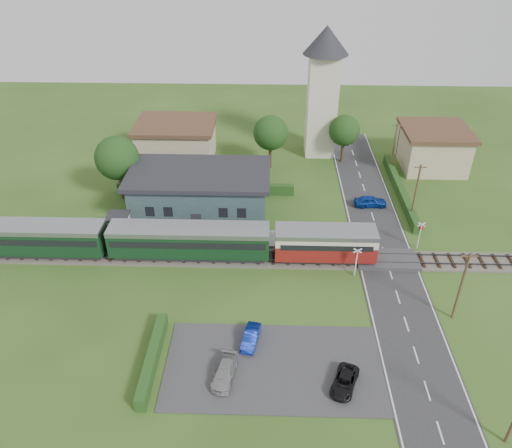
{
  "coord_description": "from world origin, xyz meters",
  "views": [
    {
      "loc": [
        -2.05,
        -38.8,
        30.73
      ],
      "look_at": [
        -3.35,
        4.0,
        2.97
      ],
      "focal_mm": 35.0,
      "sensor_mm": 36.0,
      "label": 1
    }
  ],
  "objects_px": {
    "car_park_silver": "(225,373)",
    "car_park_blue": "(251,337)",
    "car_on_road": "(370,201)",
    "pedestrian_far": "(142,228)",
    "car_park_dark": "(345,382)",
    "crossing_signal_far": "(420,231)",
    "equipment_hut": "(119,225)",
    "train": "(158,240)",
    "pedestrian_near": "(266,230)",
    "house_west": "(177,141)",
    "church_tower": "(323,83)",
    "house_east": "(433,147)",
    "station_building": "(200,192)",
    "crossing_signal_near": "(357,258)"
  },
  "relations": [
    {
      "from": "church_tower",
      "to": "pedestrian_near",
      "type": "bearing_deg",
      "value": -108.01
    },
    {
      "from": "pedestrian_near",
      "to": "house_west",
      "type": "bearing_deg",
      "value": -52.35
    },
    {
      "from": "crossing_signal_far",
      "to": "church_tower",
      "type": "bearing_deg",
      "value": 110.02
    },
    {
      "from": "car_on_road",
      "to": "pedestrian_far",
      "type": "relative_size",
      "value": 2.47
    },
    {
      "from": "church_tower",
      "to": "car_park_silver",
      "type": "height_order",
      "value": "church_tower"
    },
    {
      "from": "equipment_hut",
      "to": "car_park_dark",
      "type": "xyz_separation_m",
      "value": [
        21.82,
        -18.98,
        -1.18
      ]
    },
    {
      "from": "house_east",
      "to": "crossing_signal_far",
      "type": "bearing_deg",
      "value": -108.08
    },
    {
      "from": "station_building",
      "to": "pedestrian_far",
      "type": "bearing_deg",
      "value": -135.84
    },
    {
      "from": "equipment_hut",
      "to": "pedestrian_near",
      "type": "distance_m",
      "value": 15.73
    },
    {
      "from": "train",
      "to": "car_park_dark",
      "type": "bearing_deg",
      "value": -42.92
    },
    {
      "from": "car_park_dark",
      "to": "pedestrian_far",
      "type": "xyz_separation_m",
      "value": [
        -19.51,
        19.25,
        0.66
      ]
    },
    {
      "from": "equipment_hut",
      "to": "pedestrian_near",
      "type": "xyz_separation_m",
      "value": [
        15.72,
        0.4,
        -0.51
      ]
    },
    {
      "from": "train",
      "to": "car_park_silver",
      "type": "bearing_deg",
      "value": -62.49
    },
    {
      "from": "train",
      "to": "car_park_dark",
      "type": "distance_m",
      "value": 23.23
    },
    {
      "from": "station_building",
      "to": "car_park_dark",
      "type": "height_order",
      "value": "station_building"
    },
    {
      "from": "car_on_road",
      "to": "car_park_silver",
      "type": "relative_size",
      "value": 1.03
    },
    {
      "from": "car_park_blue",
      "to": "car_park_dark",
      "type": "xyz_separation_m",
      "value": [
        7.18,
        -4.26,
        -0.05
      ]
    },
    {
      "from": "crossing_signal_far",
      "to": "car_on_road",
      "type": "height_order",
      "value": "crossing_signal_far"
    },
    {
      "from": "station_building",
      "to": "pedestrian_far",
      "type": "xyz_separation_m",
      "value": [
        -5.69,
        -5.53,
        -1.47
      ]
    },
    {
      "from": "station_building",
      "to": "crossing_signal_near",
      "type": "height_order",
      "value": "station_building"
    },
    {
      "from": "train",
      "to": "pedestrian_far",
      "type": "bearing_deg",
      "value": 126.2
    },
    {
      "from": "equipment_hut",
      "to": "car_on_road",
      "type": "height_order",
      "value": "equipment_hut"
    },
    {
      "from": "church_tower",
      "to": "car_park_blue",
      "type": "distance_m",
      "value": 39.63
    },
    {
      "from": "equipment_hut",
      "to": "house_west",
      "type": "relative_size",
      "value": 0.24
    },
    {
      "from": "crossing_signal_near",
      "to": "pedestrian_near",
      "type": "distance_m",
      "value": 10.6
    },
    {
      "from": "car_park_dark",
      "to": "car_park_silver",
      "type": "bearing_deg",
      "value": -162.35
    },
    {
      "from": "crossing_signal_far",
      "to": "car_on_road",
      "type": "distance_m",
      "value": 9.34
    },
    {
      "from": "car_park_dark",
      "to": "car_on_road",
      "type": "bearing_deg",
      "value": 98.04
    },
    {
      "from": "car_park_silver",
      "to": "pedestrian_near",
      "type": "bearing_deg",
      "value": 90.34
    },
    {
      "from": "station_building",
      "to": "car_on_road",
      "type": "bearing_deg",
      "value": 5.44
    },
    {
      "from": "church_tower",
      "to": "pedestrian_far",
      "type": "bearing_deg",
      "value": -132.56
    },
    {
      "from": "crossing_signal_far",
      "to": "car_on_road",
      "type": "bearing_deg",
      "value": 112.76
    },
    {
      "from": "car_park_silver",
      "to": "church_tower",
      "type": "bearing_deg",
      "value": 85.28
    },
    {
      "from": "house_west",
      "to": "car_park_dark",
      "type": "relative_size",
      "value": 3.09
    },
    {
      "from": "crossing_signal_near",
      "to": "car_park_blue",
      "type": "bearing_deg",
      "value": -136.95
    },
    {
      "from": "house_west",
      "to": "train",
      "type": "bearing_deg",
      "value": -85.41
    },
    {
      "from": "house_east",
      "to": "crossing_signal_near",
      "type": "bearing_deg",
      "value": -119.13
    },
    {
      "from": "crossing_signal_far",
      "to": "car_park_dark",
      "type": "distance_m",
      "value": 20.7
    },
    {
      "from": "pedestrian_near",
      "to": "crossing_signal_near",
      "type": "bearing_deg",
      "value": 149.76
    },
    {
      "from": "car_on_road",
      "to": "car_park_silver",
      "type": "bearing_deg",
      "value": 146.95
    },
    {
      "from": "station_building",
      "to": "car_park_dark",
      "type": "relative_size",
      "value": 4.57
    },
    {
      "from": "church_tower",
      "to": "pedestrian_far",
      "type": "relative_size",
      "value": 11.38
    },
    {
      "from": "house_west",
      "to": "crossing_signal_near",
      "type": "distance_m",
      "value": 33.22
    },
    {
      "from": "pedestrian_near",
      "to": "crossing_signal_far",
      "type": "bearing_deg",
      "value": -179.91
    },
    {
      "from": "pedestrian_near",
      "to": "station_building",
      "type": "bearing_deg",
      "value": -30.56
    },
    {
      "from": "equipment_hut",
      "to": "car_park_silver",
      "type": "height_order",
      "value": "equipment_hut"
    },
    {
      "from": "car_park_silver",
      "to": "car_park_blue",
      "type": "bearing_deg",
      "value": 72.58
    },
    {
      "from": "station_building",
      "to": "house_west",
      "type": "distance_m",
      "value": 14.87
    },
    {
      "from": "church_tower",
      "to": "crossing_signal_far",
      "type": "distance_m",
      "value": 26.39
    },
    {
      "from": "car_park_dark",
      "to": "house_east",
      "type": "bearing_deg",
      "value": 87.96
    }
  ]
}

